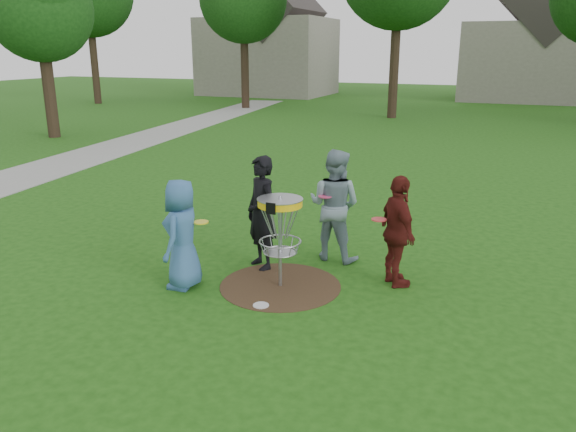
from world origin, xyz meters
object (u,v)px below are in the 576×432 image
at_px(player_black, 261,213).
at_px(disc_golf_basket, 280,220).
at_px(player_grey, 334,205).
at_px(player_maroon, 398,232).
at_px(player_blue, 182,234).

distance_m(player_black, disc_golf_basket, 0.83).
relative_size(player_black, player_grey, 0.98).
bearing_deg(disc_golf_basket, player_black, 134.13).
height_order(player_grey, player_maroon, player_grey).
bearing_deg(player_black, disc_golf_basket, -9.08).
bearing_deg(player_black, player_blue, -86.36).
distance_m(player_blue, player_black, 1.35).
xyz_separation_m(player_maroon, disc_golf_basket, (-1.56, -0.69, 0.19)).
bearing_deg(player_black, player_grey, 77.60).
distance_m(player_black, player_grey, 1.24).
bearing_deg(player_black, player_maroon, 39.54).
xyz_separation_m(player_blue, player_grey, (1.68, 1.94, 0.11)).
height_order(player_blue, player_grey, player_grey).
bearing_deg(player_maroon, player_black, 56.71).
bearing_deg(player_grey, player_maroon, 156.26).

